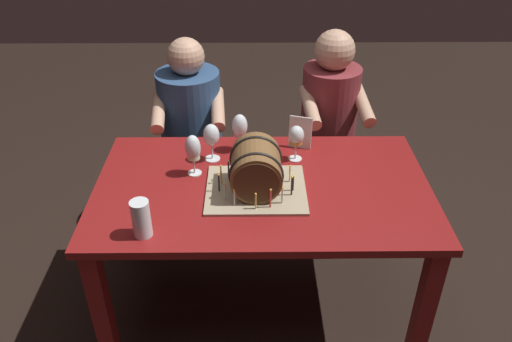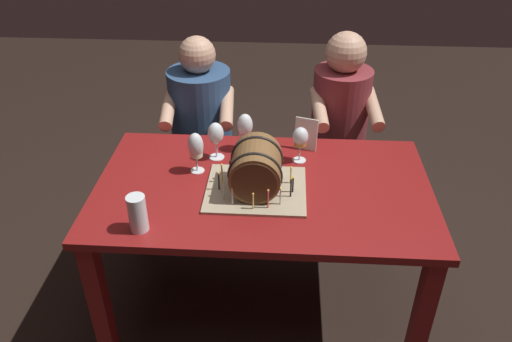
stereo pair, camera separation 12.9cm
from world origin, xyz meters
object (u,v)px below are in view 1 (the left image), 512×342
wine_glass_rose (240,127)px  beer_pint (141,220)px  dining_table (262,204)px  wine_glass_white (193,149)px  wine_glass_amber (296,137)px  wine_glass_empty (211,136)px  barrel_cake (256,171)px  person_seated_left (192,143)px  person_seated_right (327,141)px  menu_card (300,133)px

wine_glass_rose → beer_pint: wine_glass_rose is taller
dining_table → wine_glass_white: 0.39m
dining_table → wine_glass_amber: 0.35m
wine_glass_white → wine_glass_empty: wine_glass_white is taller
beer_pint → wine_glass_empty: bearing=67.2°
barrel_cake → person_seated_left: person_seated_left is taller
wine_glass_empty → person_seated_right: bearing=39.6°
barrel_cake → menu_card: barrel_cake is taller
barrel_cake → wine_glass_white: 0.31m
dining_table → barrel_cake: 0.21m
barrel_cake → person_seated_right: (0.42, 0.77, -0.30)m
barrel_cake → person_seated_right: 0.93m
barrel_cake → menu_card: (0.22, 0.37, -0.02)m
person_seated_left → wine_glass_empty: bearing=-72.9°
wine_glass_empty → beer_pint: bearing=-112.8°
wine_glass_empty → person_seated_left: size_ratio=0.16×
person_seated_left → person_seated_right: person_seated_right is taller
dining_table → person_seated_right: bearing=62.0°
wine_glass_white → beer_pint: wine_glass_white is taller
wine_glass_white → wine_glass_empty: 0.14m
wine_glass_white → beer_pint: size_ratio=1.27×
dining_table → wine_glass_rose: bearing=108.5°
wine_glass_white → wine_glass_rose: 0.29m
barrel_cake → person_seated_right: bearing=61.6°
person_seated_left → person_seated_right: size_ratio=0.97×
dining_table → wine_glass_amber: wine_glass_amber is taller
dining_table → person_seated_right: person_seated_right is taller
barrel_cake → person_seated_left: bearing=115.0°
person_seated_right → menu_card: bearing=-116.4°
wine_glass_amber → person_seated_left: (-0.55, 0.52, -0.32)m
beer_pint → person_seated_right: (0.85, 1.06, -0.27)m
wine_glass_amber → menu_card: (0.03, 0.11, -0.04)m
dining_table → wine_glass_empty: wine_glass_empty is taller
wine_glass_white → wine_glass_rose: size_ratio=1.03×
wine_glass_white → wine_glass_empty: bearing=59.3°
wine_glass_rose → person_seated_left: size_ratio=0.16×
barrel_cake → wine_glass_white: barrel_cake is taller
wine_glass_empty → menu_card: (0.42, 0.11, -0.04)m
wine_glass_rose → beer_pint: size_ratio=1.24×
dining_table → wine_glass_amber: bearing=53.6°
dining_table → menu_card: menu_card is taller
dining_table → barrel_cake: bearing=-124.6°
beer_pint → person_seated_left: (0.07, 1.06, -0.27)m
barrel_cake → beer_pint: bearing=-146.6°
dining_table → wine_glass_white: bearing=162.4°
wine_glass_amber → person_seated_right: size_ratio=0.15×
wine_glass_rose → person_seated_left: 0.61m
wine_glass_white → wine_glass_rose: bearing=45.8°
menu_card → beer_pint: bearing=-117.6°
dining_table → menu_card: size_ratio=9.12×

